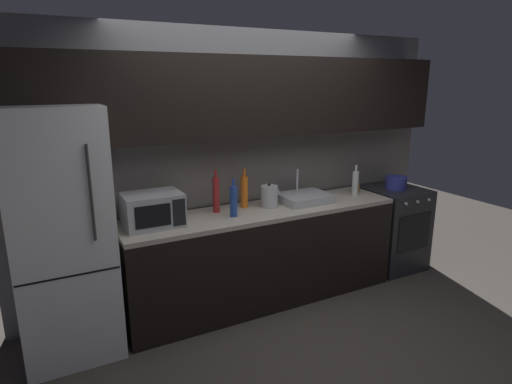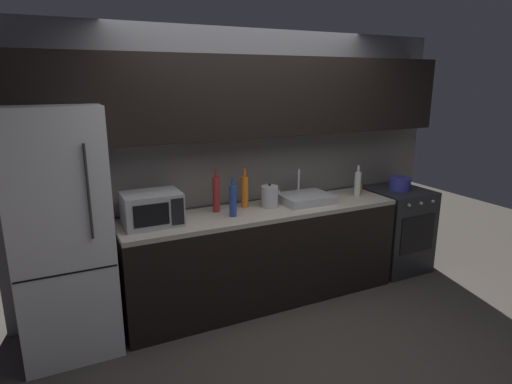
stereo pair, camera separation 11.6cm
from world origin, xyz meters
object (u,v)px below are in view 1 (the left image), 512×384
Objects in this scene: refrigerator at (62,235)px; wine_bottle_red at (216,194)px; mug_amber at (356,187)px; wine_bottle_clear at (355,183)px; kettle at (269,196)px; wine_bottle_orange at (244,191)px; wine_bottle_blue at (233,201)px; oven_range at (393,228)px; microwave at (153,210)px; cooking_pot at (396,183)px.

wine_bottle_red is at bearing 5.56° from refrigerator.
mug_amber is (1.58, -0.02, -0.12)m from wine_bottle_red.
wine_bottle_clear is at bearing -4.77° from wine_bottle_red.
kettle is at bearing 1.51° from refrigerator.
wine_bottle_orange reaches higher than wine_bottle_clear.
wine_bottle_red reaches higher than wine_bottle_blue.
kettle is 0.71× the size of wine_bottle_clear.
microwave is at bearing 179.58° from oven_range.
wine_bottle_orange is at bearing 178.22° from mug_amber.
cooking_pot is (3.33, 0.00, 0.03)m from refrigerator.
cooking_pot is at bearing -0.05° from wine_bottle_clear.
kettle is at bearing 14.98° from wine_bottle_blue.
wine_bottle_red is at bearing 179.21° from mug_amber.
wine_bottle_red is (0.60, 0.11, 0.03)m from microwave.
oven_range is 2.15m from wine_bottle_red.
mug_amber is at bearing -0.79° from wine_bottle_red.
oven_range is 4.01× the size of kettle.
wine_bottle_red is at bearing 171.19° from kettle.
mug_amber is (1.08, 0.06, -0.05)m from kettle.
wine_bottle_blue is 0.88× the size of wine_bottle_red.
oven_range is 2.33× the size of wine_bottle_red.
oven_range is at bearing -0.02° from refrigerator.
wine_bottle_orange is 3.87× the size of mug_amber.
wine_bottle_blue reaches higher than mug_amber.
oven_range is at bearing 1.85° from wine_bottle_blue.
wine_bottle_clear is at bearing -2.70° from kettle.
microwave is (0.68, 0.02, 0.09)m from refrigerator.
refrigerator reaches higher than wine_bottle_red.
wine_bottle_red is (-0.08, 0.19, 0.02)m from wine_bottle_blue.
microwave is 4.91× the size of mug_amber.
wine_bottle_blue is at bearing -66.72° from wine_bottle_red.
wine_bottle_red is 1.59m from mug_amber.
wine_bottle_orange is at bearing 8.01° from microwave.
wine_bottle_red reaches higher than microwave.
mug_amber is (1.50, 0.17, -0.09)m from wine_bottle_blue.
oven_range is at bearing -0.18° from wine_bottle_clear.
wine_bottle_red is 0.29m from wine_bottle_orange.
cooking_pot is (0.47, -0.10, 0.02)m from mug_amber.
refrigerator is 8.05× the size of cooking_pot.
wine_bottle_orange is 1.77m from cooking_pot.
wine_bottle_clear is (1.40, 0.07, -0.01)m from wine_bottle_blue.
cooking_pot is (2.65, -0.02, -0.07)m from microwave.
kettle is 0.96× the size of cooking_pot.
mug_amber is (0.10, 0.10, -0.08)m from wine_bottle_clear.
kettle is at bearing -24.48° from wine_bottle_orange.
kettle is 0.24m from wine_bottle_orange.
kettle is at bearing 1.49° from microwave.
wine_bottle_orange is (-1.77, 0.14, 0.60)m from oven_range.
microwave is 1.46× the size of wine_bottle_clear.
microwave is 0.68m from wine_bottle_blue.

